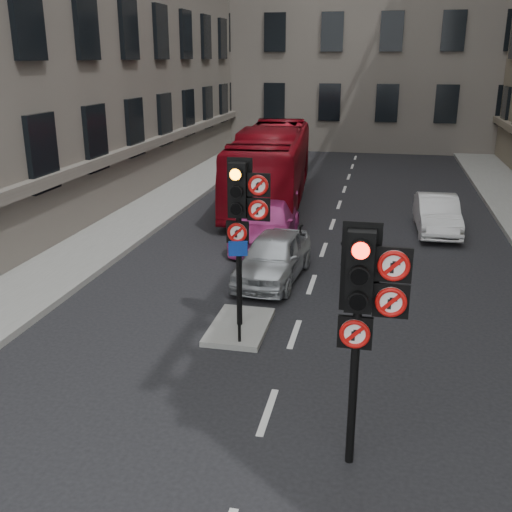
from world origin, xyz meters
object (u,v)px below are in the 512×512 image
at_px(bus_red, 271,165).
at_px(motorcyclist, 352,254).
at_px(signal_far, 243,208).
at_px(info_sign, 239,278).
at_px(signal_near, 365,298).
at_px(car_white, 437,214).
at_px(car_silver, 274,256).
at_px(car_pink, 266,223).
at_px(motorcycle, 298,247).

distance_m(bus_red, motorcyclist, 9.72).
xyz_separation_m(signal_far, info_sign, (0.10, -0.81, -1.20)).
height_order(signal_near, car_white, signal_near).
bearing_deg(info_sign, bus_red, 82.25).
xyz_separation_m(car_silver, info_sign, (0.04, -4.01, 0.87)).
bearing_deg(car_white, signal_near, -101.03).
bearing_deg(signal_far, car_pink, 96.69).
height_order(car_white, info_sign, info_sign).
xyz_separation_m(signal_near, info_sign, (-2.50, 3.19, -1.08)).
relative_size(car_silver, motorcyclist, 2.19).
distance_m(car_white, car_pink, 5.86).
relative_size(signal_far, info_sign, 1.67).
height_order(signal_near, bus_red, signal_near).
distance_m(bus_red, info_sign, 13.04).
xyz_separation_m(car_silver, motorcycle, (0.47, 1.20, -0.07)).
bearing_deg(signal_near, motorcycle, 103.79).
xyz_separation_m(car_pink, motorcycle, (1.28, -1.96, -0.09)).
bearing_deg(car_white, signal_far, -119.78).
xyz_separation_m(bus_red, motorcycle, (2.22, -7.71, -0.93)).
bearing_deg(signal_near, car_white, 81.12).
bearing_deg(motorcyclist, car_pink, -53.85).
bearing_deg(motorcycle, motorcyclist, -34.33).
distance_m(signal_far, info_sign, 1.45).
xyz_separation_m(car_white, motorcycle, (-4.06, -4.38, -0.05)).
height_order(car_silver, car_pink, car_pink).
bearing_deg(motorcyclist, bus_red, -72.70).
distance_m(car_silver, car_pink, 3.27).
relative_size(car_silver, car_white, 1.00).
height_order(car_silver, motorcyclist, motorcyclist).
bearing_deg(car_silver, car_pink, 109.44).
bearing_deg(motorcyclist, car_silver, -6.19).
bearing_deg(car_white, motorcycle, -134.96).
relative_size(signal_near, bus_red, 0.33).
relative_size(car_silver, info_sign, 1.73).
bearing_deg(car_silver, bus_red, 106.10).
xyz_separation_m(motorcycle, motorcyclist, (1.56, -1.22, 0.29)).
distance_m(motorcycle, info_sign, 5.31).
bearing_deg(car_pink, motorcyclist, -50.37).
relative_size(signal_near, motorcyclist, 2.13).
xyz_separation_m(signal_near, bus_red, (-4.28, 16.11, -1.09)).
bearing_deg(motorcyclist, info_sign, 57.78).
bearing_deg(motorcycle, info_sign, -91.01).
bearing_deg(car_pink, signal_near, -74.24).
xyz_separation_m(motorcyclist, info_sign, (-2.00, -3.99, 0.66)).
distance_m(signal_far, motorcyclist, 4.24).
bearing_deg(car_white, motorcyclist, -116.16).
xyz_separation_m(signal_near, motorcyclist, (-0.50, 7.17, -1.74)).
bearing_deg(car_pink, car_white, 22.20).
bearing_deg(info_sign, motorcycle, 69.63).
relative_size(signal_near, signal_far, 1.00).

